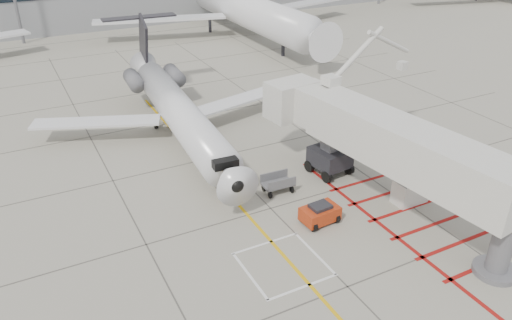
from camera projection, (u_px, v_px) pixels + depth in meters
ground_plane at (305, 243)px, 28.15m from camera, size 260.00×260.00×0.00m
regional_jet at (186, 104)px, 36.85m from camera, size 24.59×30.13×7.52m
jet_bridge at (404, 157)px, 29.01m from camera, size 11.57×20.57×7.84m
pushback_tug at (320, 213)px, 29.68m from camera, size 2.31×1.53×1.30m
baggage_cart at (278, 183)px, 32.76m from camera, size 2.08×1.36×1.28m
ground_power_unit at (410, 190)px, 31.59m from camera, size 2.12×1.24×1.68m
cone_nose at (224, 197)px, 32.01m from camera, size 0.38×0.38×0.53m
cone_side at (270, 179)px, 33.96m from camera, size 0.39×0.39×0.54m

